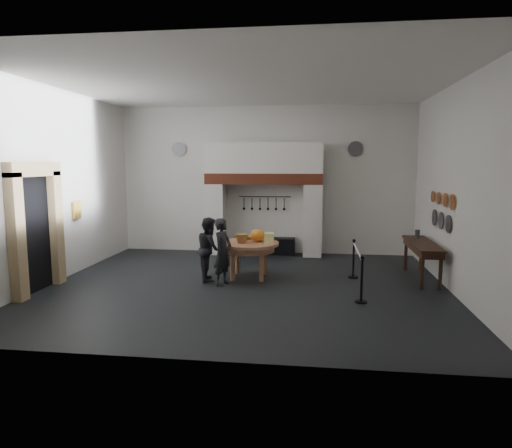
# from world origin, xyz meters

# --- Properties ---
(floor) EXTENTS (9.00, 8.00, 0.02)m
(floor) POSITION_xyz_m (0.00, 0.00, 0.00)
(floor) COLOR black
(floor) RESTS_ON ground
(ceiling) EXTENTS (9.00, 8.00, 0.02)m
(ceiling) POSITION_xyz_m (0.00, 0.00, 4.50)
(ceiling) COLOR silver
(ceiling) RESTS_ON wall_back
(wall_back) EXTENTS (9.00, 0.02, 4.50)m
(wall_back) POSITION_xyz_m (0.00, 4.00, 2.25)
(wall_back) COLOR silver
(wall_back) RESTS_ON floor
(wall_front) EXTENTS (9.00, 0.02, 4.50)m
(wall_front) POSITION_xyz_m (0.00, -4.00, 2.25)
(wall_front) COLOR silver
(wall_front) RESTS_ON floor
(wall_left) EXTENTS (0.02, 8.00, 4.50)m
(wall_left) POSITION_xyz_m (-4.50, 0.00, 2.25)
(wall_left) COLOR silver
(wall_left) RESTS_ON floor
(wall_right) EXTENTS (0.02, 8.00, 4.50)m
(wall_right) POSITION_xyz_m (4.50, 0.00, 2.25)
(wall_right) COLOR silver
(wall_right) RESTS_ON floor
(chimney_pier_left) EXTENTS (0.55, 0.70, 2.15)m
(chimney_pier_left) POSITION_xyz_m (-1.48, 3.65, 1.07)
(chimney_pier_left) COLOR silver
(chimney_pier_left) RESTS_ON floor
(chimney_pier_right) EXTENTS (0.55, 0.70, 2.15)m
(chimney_pier_right) POSITION_xyz_m (1.48, 3.65, 1.07)
(chimney_pier_right) COLOR silver
(chimney_pier_right) RESTS_ON floor
(hearth_brick_band) EXTENTS (3.50, 0.72, 0.32)m
(hearth_brick_band) POSITION_xyz_m (0.00, 3.65, 2.31)
(hearth_brick_band) COLOR #9E442B
(hearth_brick_band) RESTS_ON chimney_pier_left
(chimney_hood) EXTENTS (3.50, 0.70, 0.90)m
(chimney_hood) POSITION_xyz_m (0.00, 3.65, 2.92)
(chimney_hood) COLOR silver
(chimney_hood) RESTS_ON hearth_brick_band
(iron_range) EXTENTS (1.90, 0.45, 0.50)m
(iron_range) POSITION_xyz_m (0.00, 3.72, 0.25)
(iron_range) COLOR black
(iron_range) RESTS_ON floor
(utensil_rail) EXTENTS (1.60, 0.02, 0.02)m
(utensil_rail) POSITION_xyz_m (0.00, 3.92, 1.75)
(utensil_rail) COLOR black
(utensil_rail) RESTS_ON wall_back
(door_recess) EXTENTS (0.04, 1.10, 2.50)m
(door_recess) POSITION_xyz_m (-4.47, -1.00, 1.25)
(door_recess) COLOR black
(door_recess) RESTS_ON floor
(door_jamb_near) EXTENTS (0.22, 0.30, 2.60)m
(door_jamb_near) POSITION_xyz_m (-4.38, -1.70, 1.30)
(door_jamb_near) COLOR tan
(door_jamb_near) RESTS_ON floor
(door_jamb_far) EXTENTS (0.22, 0.30, 2.60)m
(door_jamb_far) POSITION_xyz_m (-4.38, -0.30, 1.30)
(door_jamb_far) COLOR tan
(door_jamb_far) RESTS_ON floor
(door_lintel) EXTENTS (0.22, 1.70, 0.30)m
(door_lintel) POSITION_xyz_m (-4.38, -1.00, 2.65)
(door_lintel) COLOR tan
(door_lintel) RESTS_ON door_jamb_near
(wall_plaque) EXTENTS (0.05, 0.34, 0.44)m
(wall_plaque) POSITION_xyz_m (-4.45, 0.80, 1.60)
(wall_plaque) COLOR gold
(wall_plaque) RESTS_ON wall_left
(work_table) EXTENTS (1.86, 1.86, 0.07)m
(work_table) POSITION_xyz_m (-0.04, 0.78, 0.84)
(work_table) COLOR #B07753
(work_table) RESTS_ON floor
(pumpkin) EXTENTS (0.36, 0.36, 0.31)m
(pumpkin) POSITION_xyz_m (0.16, 0.88, 1.03)
(pumpkin) COLOR orange
(pumpkin) RESTS_ON work_table
(cheese_block_big) EXTENTS (0.22, 0.22, 0.24)m
(cheese_block_big) POSITION_xyz_m (0.46, 0.73, 0.99)
(cheese_block_big) COLOR #E7E88B
(cheese_block_big) RESTS_ON work_table
(cheese_block_small) EXTENTS (0.18, 0.18, 0.20)m
(cheese_block_small) POSITION_xyz_m (0.44, 1.03, 0.97)
(cheese_block_small) COLOR #CFCB7C
(cheese_block_small) RESTS_ON work_table
(wicker_basket) EXTENTS (0.41, 0.41, 0.22)m
(wicker_basket) POSITION_xyz_m (-0.19, 0.63, 0.98)
(wicker_basket) COLOR olive
(wicker_basket) RESTS_ON work_table
(bread_loaf) EXTENTS (0.31, 0.18, 0.13)m
(bread_loaf) POSITION_xyz_m (-0.14, 1.13, 0.94)
(bread_loaf) COLOR olive
(bread_loaf) RESTS_ON work_table
(visitor_near) EXTENTS (0.53, 0.65, 1.54)m
(visitor_near) POSITION_xyz_m (-0.53, 0.02, 0.77)
(visitor_near) COLOR black
(visitor_near) RESTS_ON floor
(visitor_far) EXTENTS (0.77, 0.87, 1.51)m
(visitor_far) POSITION_xyz_m (-0.93, 0.42, 0.76)
(visitor_far) COLOR black
(visitor_far) RESTS_ON floor
(side_table) EXTENTS (0.55, 2.20, 0.06)m
(side_table) POSITION_xyz_m (4.10, 1.12, 0.87)
(side_table) COLOR #331C12
(side_table) RESTS_ON floor
(pewter_jug) EXTENTS (0.12, 0.12, 0.22)m
(pewter_jug) POSITION_xyz_m (4.10, 1.72, 1.01)
(pewter_jug) COLOR #444448
(pewter_jug) RESTS_ON side_table
(copper_pan_a) EXTENTS (0.03, 0.34, 0.34)m
(copper_pan_a) POSITION_xyz_m (4.46, 0.20, 1.95)
(copper_pan_a) COLOR #C6662D
(copper_pan_a) RESTS_ON wall_right
(copper_pan_b) EXTENTS (0.03, 0.32, 0.32)m
(copper_pan_b) POSITION_xyz_m (4.46, 0.75, 1.95)
(copper_pan_b) COLOR #C6662D
(copper_pan_b) RESTS_ON wall_right
(copper_pan_c) EXTENTS (0.03, 0.30, 0.30)m
(copper_pan_c) POSITION_xyz_m (4.46, 1.30, 1.95)
(copper_pan_c) COLOR #C6662D
(copper_pan_c) RESTS_ON wall_right
(copper_pan_d) EXTENTS (0.03, 0.28, 0.28)m
(copper_pan_d) POSITION_xyz_m (4.46, 1.85, 1.95)
(copper_pan_d) COLOR #C6662D
(copper_pan_d) RESTS_ON wall_right
(pewter_plate_left) EXTENTS (0.03, 0.40, 0.40)m
(pewter_plate_left) POSITION_xyz_m (4.46, 0.40, 1.45)
(pewter_plate_left) COLOR #4C4C51
(pewter_plate_left) RESTS_ON wall_right
(pewter_plate_mid) EXTENTS (0.03, 0.40, 0.40)m
(pewter_plate_mid) POSITION_xyz_m (4.46, 1.00, 1.45)
(pewter_plate_mid) COLOR #4C4C51
(pewter_plate_mid) RESTS_ON wall_right
(pewter_plate_right) EXTENTS (0.03, 0.40, 0.40)m
(pewter_plate_right) POSITION_xyz_m (4.46, 1.60, 1.45)
(pewter_plate_right) COLOR #4C4C51
(pewter_plate_right) RESTS_ON wall_right
(pewter_plate_back_left) EXTENTS (0.44, 0.03, 0.44)m
(pewter_plate_back_left) POSITION_xyz_m (-2.70, 3.96, 3.20)
(pewter_plate_back_left) COLOR #4C4C51
(pewter_plate_back_left) RESTS_ON wall_back
(pewter_plate_back_right) EXTENTS (0.44, 0.03, 0.44)m
(pewter_plate_back_right) POSITION_xyz_m (2.70, 3.96, 3.20)
(pewter_plate_back_right) COLOR #4C4C51
(pewter_plate_back_right) RESTS_ON wall_back
(barrier_post_near) EXTENTS (0.05, 0.05, 0.90)m
(barrier_post_near) POSITION_xyz_m (2.49, -0.94, 0.45)
(barrier_post_near) COLOR black
(barrier_post_near) RESTS_ON floor
(barrier_post_far) EXTENTS (0.05, 0.05, 0.90)m
(barrier_post_far) POSITION_xyz_m (2.49, 1.06, 0.45)
(barrier_post_far) COLOR black
(barrier_post_far) RESTS_ON floor
(barrier_rope) EXTENTS (0.04, 2.00, 0.04)m
(barrier_rope) POSITION_xyz_m (2.49, 0.06, 0.85)
(barrier_rope) COLOR silver
(barrier_rope) RESTS_ON barrier_post_near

